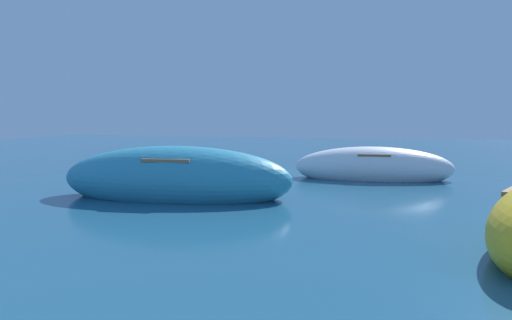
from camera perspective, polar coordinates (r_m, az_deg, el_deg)
The scene contains 2 objects.
moored_boat_1 at distance 11.88m, azimuth -10.59°, elevation -2.51°, with size 6.55×2.68×1.82m.
moored_boat_4 at distance 15.65m, azimuth 15.22°, elevation -0.96°, with size 5.51×1.95×1.48m.
Camera 1 is at (-5.89, -4.16, 2.22)m, focal length 30.13 mm.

